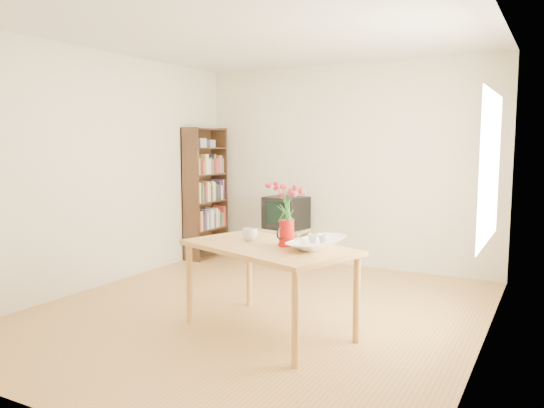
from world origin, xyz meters
The scene contains 11 objects.
room centered at (0.03, 0.00, 1.30)m, with size 4.50×4.50×4.50m.
table centered at (0.37, -0.43, 0.67)m, with size 1.62×1.23×0.75m.
tv_stand centered at (-0.70, 1.97, 0.39)m, with size 0.60×0.45×0.46m.
bookshelf centered at (-1.85, 1.75, 0.84)m, with size 0.28×0.70×1.80m.
pitcher centered at (0.51, -0.38, 0.85)m, with size 0.14×0.22×0.22m.
flowers centered at (0.51, -0.39, 1.13)m, with size 0.25×0.25×0.35m, color #BA2B39, non-canonical shape.
mug centered at (0.13, -0.33, 0.80)m, with size 0.14×0.14×0.11m, color white.
bowl centered at (0.76, -0.33, 0.96)m, with size 0.44×0.44×0.42m, color white.
teacup_a centered at (0.72, -0.33, 0.91)m, with size 0.07×0.07×0.06m, color white.
teacup_b centered at (0.81, -0.31, 0.91)m, with size 0.07×0.07×0.06m, color white.
television centered at (-0.70, 1.98, 0.68)m, with size 0.56×0.53×0.43m.
Camera 1 is at (2.48, -4.23, 1.60)m, focal length 35.00 mm.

